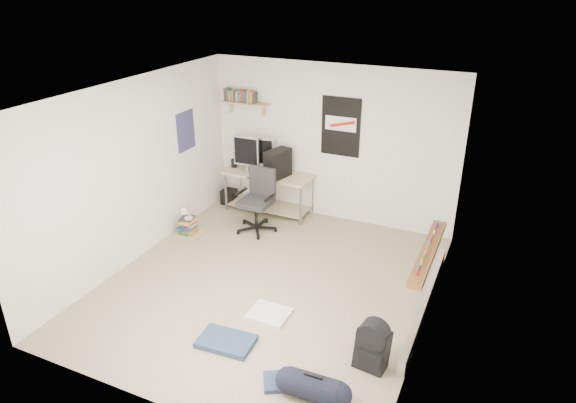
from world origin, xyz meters
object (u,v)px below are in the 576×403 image
at_px(office_chair, 256,202).
at_px(backpack, 372,349).
at_px(duffel_bag, 313,387).
at_px(desk, 269,191).
at_px(book_stack, 189,225).

relative_size(office_chair, backpack, 2.28).
height_order(backpack, duffel_bag, backpack).
bearing_deg(duffel_bag, office_chair, 124.63).
xyz_separation_m(office_chair, backpack, (2.49, -2.18, -0.29)).
height_order(desk, book_stack, desk).
bearing_deg(duffel_bag, book_stack, 140.45).
xyz_separation_m(desk, duffel_bag, (2.23, -3.57, -0.22)).
relative_size(desk, office_chair, 1.49).
bearing_deg(office_chair, book_stack, -145.75).
distance_m(desk, backpack, 3.91).
height_order(desk, backpack, desk).
distance_m(desk, book_stack, 1.48).
relative_size(desk, duffel_bag, 2.90).
relative_size(office_chair, book_stack, 2.16).
xyz_separation_m(backpack, duffel_bag, (-0.38, -0.67, -0.06)).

